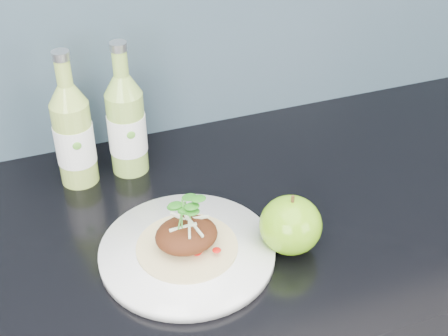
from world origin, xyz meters
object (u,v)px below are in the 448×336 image
Objects in this scene: dinner_plate at (187,252)px; cider_bottle_left at (74,135)px; cider_bottle_right at (126,124)px; green_apple at (291,225)px.

cider_bottle_left is at bearing 115.07° from dinner_plate.
cider_bottle_left is at bearing 157.36° from cider_bottle_right.
dinner_plate is at bearing -66.26° from cider_bottle_left.
cider_bottle_right is (-0.03, 0.25, 0.08)m from dinner_plate.
cider_bottle_left reaches higher than green_apple.
cider_bottle_left is (-0.26, 0.28, 0.05)m from green_apple.
green_apple is 0.34m from cider_bottle_right.
cider_bottle_left is (-0.12, 0.25, 0.08)m from dinner_plate.
green_apple is (0.15, -0.04, 0.04)m from dinner_plate.
green_apple is at bearing -13.23° from dinner_plate.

